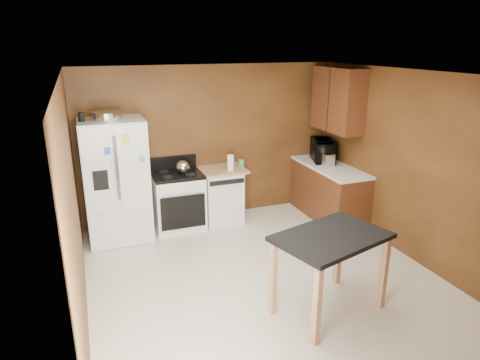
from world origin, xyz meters
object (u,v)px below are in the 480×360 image
green_canister (241,162)px  microwave (323,151)px  paper_towel (231,163)px  gas_range (178,200)px  toaster (326,159)px  refrigerator (116,181)px  dishwasher (221,194)px  pen_cup (81,117)px  island (331,247)px  roasting_pan (107,115)px  kettle (183,167)px

green_canister → microwave: 1.41m
paper_towel → gas_range: 1.01m
microwave → gas_range: size_ratio=0.55×
paper_towel → toaster: size_ratio=0.87×
refrigerator → microwave: bearing=-1.5°
dishwasher → pen_cup: bearing=-176.3°
pen_cup → gas_range: 1.90m
paper_towel → microwave: microwave is taller
microwave → gas_range: (-2.48, 0.15, -0.60)m
toaster → refrigerator: (-3.29, 0.37, -0.10)m
green_canister → pen_cup: bearing=-175.6°
gas_range → island: 2.96m
dishwasher → green_canister: bearing=8.4°
gas_range → island: gas_range is taller
paper_towel → refrigerator: refrigerator is taller
toaster → gas_range: (-2.38, 0.43, -0.54)m
paper_towel → refrigerator: (-1.75, 0.05, -0.11)m
pen_cup → dishwasher: bearing=3.7°
toaster → island: 2.71m
paper_towel → microwave: (1.64, -0.04, 0.05)m
refrigerator → pen_cup: bearing=-173.4°
roasting_pan → kettle: (1.03, -0.01, -0.85)m
toaster → kettle: bearing=170.5°
microwave → island: (-1.45, -2.61, -0.30)m
toaster → microwave: size_ratio=0.48×
roasting_pan → dishwasher: size_ratio=0.49×
pen_cup → gas_range: (1.29, 0.10, -1.40)m
toaster → pen_cup: bearing=174.9°
roasting_pan → toaster: size_ratio=1.53×
kettle → green_canister: (1.01, 0.13, -0.06)m
island → microwave: bearing=61.0°
toaster → dishwasher: (-1.66, 0.45, -0.55)m
kettle → gas_range: (-0.09, 0.05, -0.54)m
refrigerator → island: bearing=-54.3°
pen_cup → paper_towel: bearing=-0.2°
paper_towel → refrigerator: size_ratio=0.14×
gas_range → island: size_ratio=0.82×
refrigerator → green_canister: bearing=4.0°
microwave → island: size_ratio=0.45×
kettle → microwave: 2.40m
green_canister → toaster: 1.38m
toaster → island: (-1.35, -2.34, -0.24)m
gas_range → dishwasher: (0.72, 0.02, -0.01)m
paper_towel → gas_range: (-0.84, 0.11, -0.55)m
refrigerator → dishwasher: size_ratio=2.02×
kettle → pen_cup: bearing=-177.6°
pen_cup → kettle: (1.37, 0.06, -0.86)m
refrigerator → gas_range: refrigerator is taller
island → refrigerator: bearing=125.7°
green_canister → dishwasher: size_ratio=0.12×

